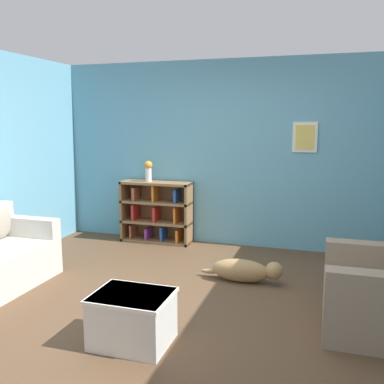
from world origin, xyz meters
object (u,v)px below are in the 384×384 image
at_px(coffee_table, 132,317).
at_px(dog, 245,270).
at_px(bookshelf, 157,212).
at_px(vase, 148,170).

bearing_deg(coffee_table, dog, 68.66).
distance_m(bookshelf, vase, 0.63).
bearing_deg(bookshelf, dog, -38.68).
xyz_separation_m(bookshelf, dog, (1.54, -1.24, -0.31)).
bearing_deg(bookshelf, coffee_table, -71.76).
bearing_deg(coffee_table, vase, 110.45).
relative_size(bookshelf, coffee_table, 1.68).
bearing_deg(dog, coffee_table, -111.34).
height_order(dog, vase, vase).
height_order(bookshelf, coffee_table, bookshelf).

